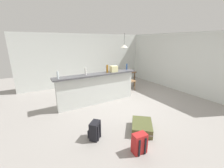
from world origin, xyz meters
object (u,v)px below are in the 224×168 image
(backpack_red, at_px, (139,143))
(bottle_white, at_px, (86,71))
(bottle_clear, at_px, (58,75))
(dining_table, at_px, (122,73))
(bottle_amber, at_px, (107,69))
(pendant_lamp, at_px, (124,46))
(dining_chair_near_partition, at_px, (129,79))
(backpack_black, at_px, (95,131))
(suitcase_flat_olive, at_px, (142,127))
(bottle_blue, at_px, (127,67))
(grocery_bag, at_px, (114,69))

(backpack_red, bearing_deg, bottle_white, 91.89)
(bottle_clear, distance_m, dining_table, 3.48)
(bottle_amber, relative_size, pendant_lamp, 0.40)
(dining_chair_near_partition, height_order, backpack_black, dining_chair_near_partition)
(suitcase_flat_olive, bearing_deg, bottle_blue, 63.52)
(bottle_white, height_order, pendant_lamp, pendant_lamp)
(dining_chair_near_partition, bearing_deg, grocery_bag, -150.10)
(pendant_lamp, xyz_separation_m, backpack_red, (-2.28, -3.83, -1.73))
(dining_table, distance_m, pendant_lamp, 1.28)
(backpack_red, bearing_deg, pendant_lamp, 59.22)
(bottle_blue, height_order, backpack_black, bottle_blue)
(bottle_blue, bearing_deg, dining_chair_near_partition, 45.71)
(bottle_blue, height_order, dining_table, bottle_blue)
(bottle_white, distance_m, bottle_blue, 1.72)
(dining_table, relative_size, backpack_red, 2.62)
(bottle_clear, height_order, dining_chair_near_partition, bottle_clear)
(bottle_blue, bearing_deg, suitcase_flat_olive, -116.48)
(grocery_bag, relative_size, suitcase_flat_olive, 0.31)
(pendant_lamp, relative_size, backpack_red, 1.63)
(backpack_black, bearing_deg, bottle_white, 74.20)
(bottle_clear, distance_m, grocery_bag, 1.93)
(bottle_blue, relative_size, grocery_bag, 0.85)
(bottle_clear, relative_size, bottle_blue, 1.02)
(bottle_clear, height_order, grocery_bag, bottle_clear)
(bottle_white, distance_m, pendant_lamp, 2.75)
(bottle_amber, distance_m, grocery_bag, 0.27)
(bottle_blue, xyz_separation_m, grocery_bag, (-0.66, -0.13, -0.00))
(bottle_blue, relative_size, backpack_red, 0.53)
(pendant_lamp, height_order, backpack_red, pendant_lamp)
(bottle_white, xyz_separation_m, grocery_bag, (1.05, -0.04, -0.01))
(bottle_amber, relative_size, dining_chair_near_partition, 0.30)
(suitcase_flat_olive, bearing_deg, dining_table, 63.27)
(bottle_clear, bearing_deg, grocery_bag, 0.68)
(dining_chair_near_partition, distance_m, backpack_black, 3.72)
(bottle_amber, bearing_deg, backpack_black, -126.58)
(bottle_blue, distance_m, suitcase_flat_olive, 2.66)
(dining_chair_near_partition, bearing_deg, bottle_amber, -154.71)
(dining_chair_near_partition, bearing_deg, dining_table, 88.03)
(bottle_blue, bearing_deg, bottle_white, -177.31)
(dining_table, relative_size, backpack_black, 2.62)
(dining_table, bearing_deg, backpack_black, -133.05)
(suitcase_flat_olive, xyz_separation_m, backpack_red, (-0.54, -0.52, 0.09))
(bottle_amber, bearing_deg, dining_chair_near_partition, 25.29)
(backpack_red, bearing_deg, grocery_bag, 69.48)
(suitcase_flat_olive, bearing_deg, backpack_red, -136.07)
(bottle_white, bearing_deg, suitcase_flat_olive, -73.30)
(dining_table, relative_size, pendant_lamp, 1.60)
(bottle_amber, xyz_separation_m, pendant_lamp, (1.58, 1.25, 0.71))
(pendant_lamp, bearing_deg, bottle_blue, -120.06)
(bottle_amber, relative_size, dining_table, 0.25)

